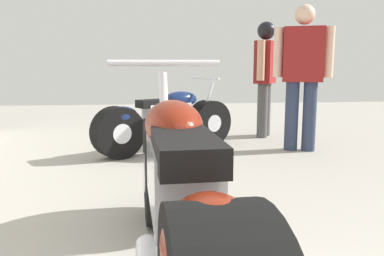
% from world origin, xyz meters
% --- Properties ---
extents(ground_plane, '(14.88, 14.88, 0.00)m').
position_xyz_m(ground_plane, '(0.00, 3.03, 0.00)').
color(ground_plane, '#A8A399').
extents(motorcycle_maroon_cruiser, '(0.67, 2.25, 1.05)m').
position_xyz_m(motorcycle_maroon_cruiser, '(-0.51, 1.60, 0.43)').
color(motorcycle_maroon_cruiser, black).
rests_on(motorcycle_maroon_cruiser, ground_plane).
extents(motorcycle_black_naked, '(1.74, 1.14, 0.88)m').
position_xyz_m(motorcycle_black_naked, '(-0.44, 4.57, 0.36)').
color(motorcycle_black_naked, black).
rests_on(motorcycle_black_naked, ground_plane).
extents(mechanic_in_blue, '(0.68, 0.39, 1.72)m').
position_xyz_m(mechanic_in_blue, '(1.19, 4.42, 0.97)').
color(mechanic_in_blue, '#2D3851').
rests_on(mechanic_in_blue, ground_plane).
extents(mechanic_with_helmet, '(0.42, 0.60, 1.64)m').
position_xyz_m(mechanic_with_helmet, '(1.04, 5.39, 0.98)').
color(mechanic_with_helmet, '#4C4C4C').
rests_on(mechanic_with_helmet, ground_plane).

